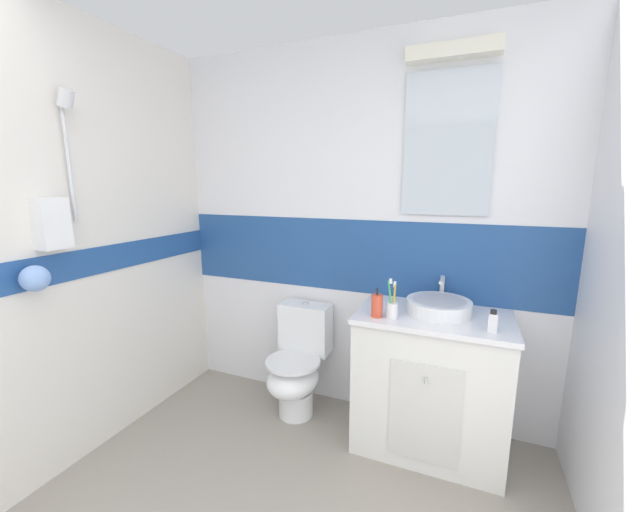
# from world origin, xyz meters

# --- Properties ---
(wall_back_tiled) EXTENTS (3.20, 0.20, 2.50)m
(wall_back_tiled) POSITION_xyz_m (0.01, 2.45, 1.26)
(wall_back_tiled) COLOR white
(wall_back_tiled) RESTS_ON ground_plane
(wall_left_shower_alcove) EXTENTS (0.25, 3.48, 2.50)m
(wall_left_shower_alcove) POSITION_xyz_m (-1.35, 1.20, 1.25)
(wall_left_shower_alcove) COLOR silver
(wall_left_shower_alcove) RESTS_ON ground_plane
(vanity_cabinet) EXTENTS (0.86, 0.54, 0.85)m
(vanity_cabinet) POSITION_xyz_m (0.56, 2.14, 0.43)
(vanity_cabinet) COLOR silver
(vanity_cabinet) RESTS_ON ground_plane
(sink_basin) EXTENTS (0.36, 0.41, 0.18)m
(sink_basin) POSITION_xyz_m (0.58, 2.16, 0.89)
(sink_basin) COLOR white
(sink_basin) RESTS_ON vanity_cabinet
(toilet) EXTENTS (0.37, 0.50, 0.77)m
(toilet) POSITION_xyz_m (-0.32, 2.16, 0.36)
(toilet) COLOR white
(toilet) RESTS_ON ground_plane
(toothbrush_cup) EXTENTS (0.06, 0.06, 0.23)m
(toothbrush_cup) POSITION_xyz_m (0.35, 1.99, 0.91)
(toothbrush_cup) COLOR white
(toothbrush_cup) RESTS_ON vanity_cabinet
(soap_dispenser) EXTENTS (0.06, 0.06, 0.17)m
(soap_dispenser) POSITION_xyz_m (0.27, 1.98, 0.91)
(soap_dispenser) COLOR #D84C33
(soap_dispenser) RESTS_ON vanity_cabinet
(perfume_flask_small) EXTENTS (0.04, 0.03, 0.11)m
(perfume_flask_small) POSITION_xyz_m (0.86, 1.98, 0.90)
(perfume_flask_small) COLOR white
(perfume_flask_small) RESTS_ON vanity_cabinet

